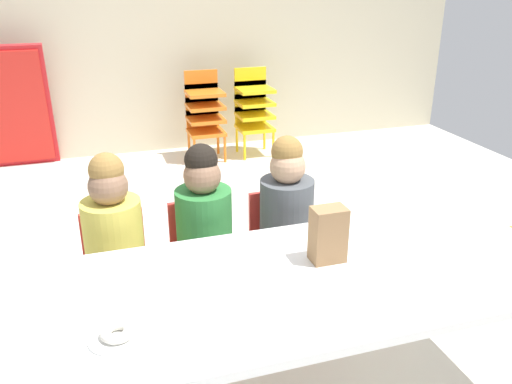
# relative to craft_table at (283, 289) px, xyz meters

# --- Properties ---
(ground_plane) EXTENTS (6.16, 5.42, 0.02)m
(ground_plane) POSITION_rel_craft_table_xyz_m (0.04, 0.84, -0.55)
(ground_plane) COLOR silver
(back_wall) EXTENTS (6.16, 0.10, 2.64)m
(back_wall) POSITION_rel_craft_table_xyz_m (0.03, 3.55, 0.77)
(back_wall) COLOR beige
(back_wall) RESTS_ON ground_plane
(craft_table) EXTENTS (2.04, 0.83, 0.59)m
(craft_table) POSITION_rel_craft_table_xyz_m (0.00, 0.00, 0.00)
(craft_table) COLOR white
(craft_table) RESTS_ON ground_plane
(seated_child_near_camera) EXTENTS (0.34, 0.34, 0.92)m
(seated_child_near_camera) POSITION_rel_craft_table_xyz_m (-0.56, 0.64, 0.01)
(seated_child_near_camera) COLOR red
(seated_child_near_camera) RESTS_ON ground_plane
(seated_child_middle_seat) EXTENTS (0.32, 0.32, 0.92)m
(seated_child_middle_seat) POSITION_rel_craft_table_xyz_m (-0.15, 0.64, 0.01)
(seated_child_middle_seat) COLOR red
(seated_child_middle_seat) RESTS_ON ground_plane
(seated_child_far_right) EXTENTS (0.33, 0.33, 0.92)m
(seated_child_far_right) POSITION_rel_craft_table_xyz_m (0.26, 0.64, 0.01)
(seated_child_far_right) COLOR red
(seated_child_far_right) RESTS_ON ground_plane
(kid_chair_orange_stack) EXTENTS (0.32, 0.30, 0.80)m
(kid_chair_orange_stack) POSITION_rel_craft_table_xyz_m (0.41, 3.12, -0.09)
(kid_chair_orange_stack) COLOR orange
(kid_chair_orange_stack) RESTS_ON ground_plane
(kid_chair_yellow_stack) EXTENTS (0.32, 0.30, 0.80)m
(kid_chair_yellow_stack) POSITION_rel_craft_table_xyz_m (0.87, 3.12, -0.09)
(kid_chair_yellow_stack) COLOR yellow
(kid_chair_yellow_stack) RESTS_ON ground_plane
(paper_bag_brown) EXTENTS (0.13, 0.09, 0.22)m
(paper_bag_brown) POSITION_rel_craft_table_xyz_m (0.21, 0.08, 0.15)
(paper_bag_brown) COLOR #9E754C
(paper_bag_brown) RESTS_ON craft_table
(paper_plate_near_edge) EXTENTS (0.18, 0.18, 0.01)m
(paper_plate_near_edge) POSITION_rel_craft_table_xyz_m (-0.60, -0.16, 0.05)
(paper_plate_near_edge) COLOR white
(paper_plate_near_edge) RESTS_ON craft_table
(donut_powdered_on_plate) EXTENTS (0.10, 0.10, 0.03)m
(donut_powdered_on_plate) POSITION_rel_craft_table_xyz_m (-0.60, -0.16, 0.07)
(donut_powdered_on_plate) COLOR white
(donut_powdered_on_plate) RESTS_ON craft_table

